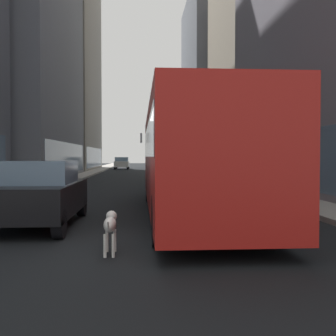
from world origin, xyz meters
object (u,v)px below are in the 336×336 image
Objects in this scene: dalmatian_dog at (110,225)px; car_white_van at (122,163)px; transit_bus at (191,155)px; car_grey_wagon at (169,173)px; car_black_suv at (38,193)px.

car_white_van is at bearing 92.37° from dalmatian_dog.
dalmatian_dog is (-2.03, -4.65, -1.26)m from transit_bus.
car_grey_wagon is 14.14m from dalmatian_dog.
car_black_suv is 0.86× the size of car_white_van.
transit_bus is at bearing 23.40° from car_black_suv.
transit_bus is 43.17m from car_white_van.
car_black_suv is (-4.00, -11.08, -0.00)m from car_grey_wagon.
car_white_van is 4.89× the size of dalmatian_dog.
transit_bus is at bearing 66.42° from dalmatian_dog.
car_black_suv reaches higher than dalmatian_dog.
dalmatian_dog is at bearing -87.63° from car_white_van.
transit_bus is at bearing -84.68° from car_white_van.
car_black_suv is 4.21× the size of dalmatian_dog.
transit_bus reaches higher than dalmatian_dog.
car_grey_wagon is 0.94× the size of car_white_van.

